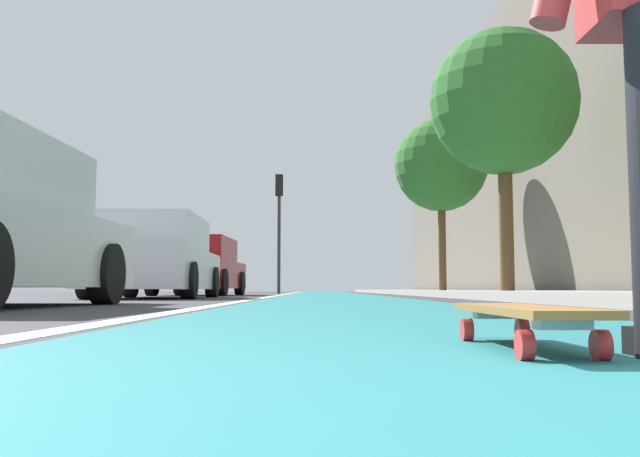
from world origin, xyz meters
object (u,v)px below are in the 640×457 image
Objects in this scene: parked_car_far at (199,268)px; street_tree_far at (441,166)px; street_tree_mid at (504,103)px; parked_car_mid at (157,259)px; skateboard at (523,314)px; traffic_light at (279,211)px.

street_tree_far is at bearing -74.86° from parked_car_far.
parked_car_far is 8.89m from street_tree_mid.
parked_car_far is at bearing 1.68° from parked_car_mid.
parked_car_mid is 5.64m from parked_car_far.
street_tree_mid is 1.02× the size of street_tree_far.
street_tree_far reaches higher than skateboard.
traffic_light is (7.86, -1.66, 2.34)m from parked_car_far.
traffic_light is 0.87× the size of street_tree_far.
traffic_light reaches higher than parked_car_far.
street_tree_mid reaches higher than traffic_light.
street_tree_far is at bearing -140.57° from traffic_light.
skateboard is 18.96m from street_tree_far.
street_tree_mid is at bearing -14.88° from skateboard.
street_tree_mid is at bearing -85.03° from parked_car_mid.
traffic_light is at bearing -6.32° from parked_car_mid.
skateboard is at bearing -175.47° from traffic_light.
skateboard is 12.43m from street_tree_mid.
street_tree_mid reaches higher than parked_car_mid.
street_tree_mid reaches higher than parked_car_far.
traffic_light is (13.50, -1.49, 2.36)m from parked_car_mid.
street_tree_far is (18.35, -3.05, 3.62)m from skateboard.
street_tree_far reaches higher than parked_car_mid.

